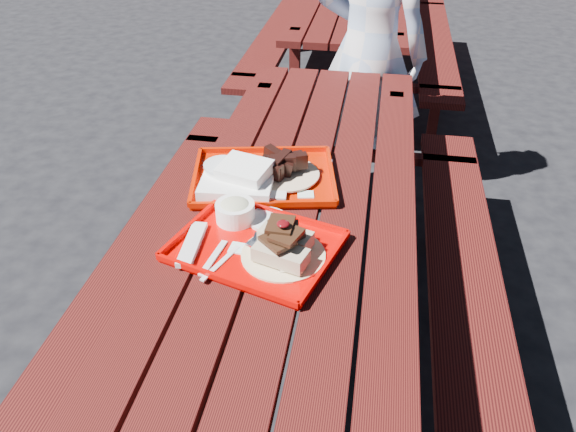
{
  "coord_description": "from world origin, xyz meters",
  "views": [
    {
      "loc": [
        0.22,
        -1.44,
        1.74
      ],
      "look_at": [
        0.0,
        -0.15,
        0.82
      ],
      "focal_mm": 35.0,
      "sensor_mm": 36.0,
      "label": 1
    }
  ],
  "objects_px": {
    "picnic_table_near": "(296,254)",
    "picnic_table_far": "(356,18)",
    "person": "(369,52)",
    "far_tray": "(261,175)",
    "near_tray": "(259,237)"
  },
  "relations": [
    {
      "from": "picnic_table_far",
      "to": "far_tray",
      "type": "relative_size",
      "value": 4.54
    },
    {
      "from": "far_tray",
      "to": "person",
      "type": "bearing_deg",
      "value": 76.39
    },
    {
      "from": "person",
      "to": "far_tray",
      "type": "bearing_deg",
      "value": 93.53
    },
    {
      "from": "picnic_table_near",
      "to": "picnic_table_far",
      "type": "height_order",
      "value": "same"
    },
    {
      "from": "picnic_table_near",
      "to": "near_tray",
      "type": "bearing_deg",
      "value": -108.97
    },
    {
      "from": "far_tray",
      "to": "near_tray",
      "type": "bearing_deg",
      "value": -79.16
    },
    {
      "from": "picnic_table_far",
      "to": "far_tray",
      "type": "bearing_deg",
      "value": -92.97
    },
    {
      "from": "far_tray",
      "to": "person",
      "type": "relative_size",
      "value": 0.33
    },
    {
      "from": "picnic_table_far",
      "to": "far_tray",
      "type": "xyz_separation_m",
      "value": [
        -0.14,
        -2.67,
        0.21
      ]
    },
    {
      "from": "picnic_table_far",
      "to": "far_tray",
      "type": "height_order",
      "value": "far_tray"
    },
    {
      "from": "picnic_table_near",
      "to": "far_tray",
      "type": "bearing_deg",
      "value": 136.53
    },
    {
      "from": "far_tray",
      "to": "person",
      "type": "height_order",
      "value": "person"
    },
    {
      "from": "picnic_table_near",
      "to": "person",
      "type": "xyz_separation_m",
      "value": [
        0.15,
        1.34,
        0.25
      ]
    },
    {
      "from": "picnic_table_near",
      "to": "person",
      "type": "height_order",
      "value": "person"
    },
    {
      "from": "picnic_table_near",
      "to": "picnic_table_far",
      "type": "bearing_deg",
      "value": 90.0
    }
  ]
}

